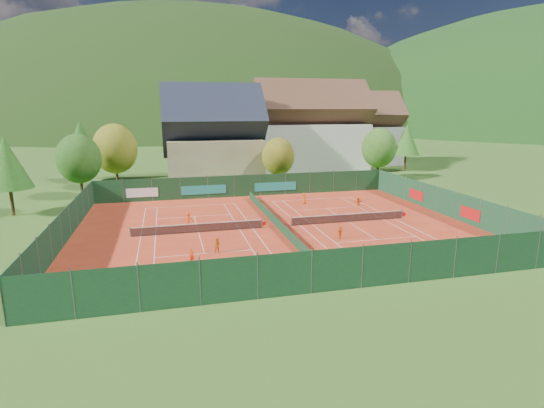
% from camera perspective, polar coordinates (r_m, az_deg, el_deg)
% --- Properties ---
extents(ground, '(600.00, 600.00, 0.00)m').
position_cam_1_polar(ground, '(43.88, 0.64, -3.14)').
color(ground, '#30591B').
rests_on(ground, ground).
extents(clay_pad, '(40.00, 32.00, 0.01)m').
position_cam_1_polar(clay_pad, '(43.87, 0.64, -3.11)').
color(clay_pad, '#B7331B').
rests_on(clay_pad, ground).
extents(court_markings_left, '(11.03, 23.83, 0.00)m').
position_cam_1_polar(court_markings_left, '(42.63, -9.85, -3.77)').
color(court_markings_left, white).
rests_on(court_markings_left, ground).
extents(court_markings_right, '(11.03, 23.83, 0.00)m').
position_cam_1_polar(court_markings_right, '(46.47, 10.23, -2.39)').
color(court_markings_right, white).
rests_on(court_markings_right, ground).
extents(tennis_net_left, '(13.30, 0.10, 1.02)m').
position_cam_1_polar(tennis_net_left, '(42.50, -9.66, -3.12)').
color(tennis_net_left, '#59595B').
rests_on(tennis_net_left, ground).
extents(tennis_net_right, '(13.30, 0.10, 1.02)m').
position_cam_1_polar(tennis_net_right, '(46.41, 10.43, -1.79)').
color(tennis_net_right, '#59595B').
rests_on(tennis_net_right, ground).
extents(court_divider, '(0.03, 28.80, 1.00)m').
position_cam_1_polar(court_divider, '(43.74, 0.64, -2.48)').
color(court_divider, '#13351D').
rests_on(court_divider, ground).
extents(fence_north, '(40.00, 0.10, 3.00)m').
position_cam_1_polar(fence_north, '(58.67, -3.76, 2.44)').
color(fence_north, '#14371B').
rests_on(fence_north, ground).
extents(fence_south, '(40.00, 0.04, 3.00)m').
position_cam_1_polar(fence_south, '(29.01, 8.77, -8.71)').
color(fence_south, '#13351C').
rests_on(fence_south, ground).
extents(fence_west, '(0.04, 32.00, 3.00)m').
position_cam_1_polar(fence_west, '(43.15, -26.03, -2.67)').
color(fence_west, '#13351F').
rests_on(fence_west, ground).
extents(fence_east, '(0.09, 32.00, 3.00)m').
position_cam_1_polar(fence_east, '(52.19, 22.38, 0.18)').
color(fence_east, '#163C22').
rests_on(fence_east, ground).
extents(chalet, '(16.20, 12.00, 16.00)m').
position_cam_1_polar(chalet, '(71.41, -7.90, 8.39)').
color(chalet, tan).
rests_on(chalet, ground).
extents(hotel_block_a, '(21.60, 11.00, 17.25)m').
position_cam_1_polar(hotel_block_a, '(81.43, 5.19, 9.54)').
color(hotel_block_a, silver).
rests_on(hotel_block_a, ground).
extents(hotel_block_b, '(17.28, 10.00, 15.50)m').
position_cam_1_polar(hotel_block_b, '(94.21, 11.73, 9.31)').
color(hotel_block_b, silver).
rests_on(hotel_block_b, ground).
extents(tree_west_front, '(5.72, 5.72, 8.69)m').
position_cam_1_polar(tree_west_front, '(62.19, -24.55, 5.55)').
color(tree_west_front, '#4B321B').
rests_on(tree_west_front, ground).
extents(tree_west_mid, '(6.44, 6.44, 9.78)m').
position_cam_1_polar(tree_west_mid, '(67.45, -20.36, 6.98)').
color(tree_west_mid, '#492E1A').
rests_on(tree_west_mid, ground).
extents(tree_west_back, '(5.60, 5.60, 10.00)m').
position_cam_1_polar(tree_west_back, '(76.14, -24.30, 7.74)').
color(tree_west_back, '#4A311A').
rests_on(tree_west_back, ground).
extents(tree_center, '(5.01, 5.01, 7.60)m').
position_cam_1_polar(tree_center, '(65.39, 0.85, 6.42)').
color(tree_center, '#472B19').
rests_on(tree_center, ground).
extents(tree_east_front, '(5.72, 5.72, 8.69)m').
position_cam_1_polar(tree_east_front, '(73.80, 14.19, 7.31)').
color(tree_east_front, '#4A2C1A').
rests_on(tree_east_front, ground).
extents(tree_east_mid, '(5.04, 5.04, 9.00)m').
position_cam_1_polar(tree_east_mid, '(85.63, 17.65, 8.27)').
color(tree_east_mid, '#452918').
rests_on(tree_east_mid, ground).
extents(tree_west_side, '(5.04, 5.04, 9.00)m').
position_cam_1_polar(tree_west_side, '(55.87, -32.10, 4.73)').
color(tree_west_side, '#4D2E1B').
rests_on(tree_west_side, ground).
extents(tree_east_back, '(7.15, 7.15, 10.86)m').
position_cam_1_polar(tree_east_back, '(88.89, 10.50, 9.25)').
color(tree_east_back, '#452818').
rests_on(tree_east_back, ground).
extents(mountain_backdrop, '(820.00, 530.00, 242.00)m').
position_cam_1_polar(mountain_backdrop, '(281.85, -5.81, 2.28)').
color(mountain_backdrop, black).
rests_on(mountain_backdrop, ground).
extents(ball_hopper, '(0.34, 0.34, 0.80)m').
position_cam_1_polar(ball_hopper, '(37.68, 22.11, -5.94)').
color(ball_hopper, slate).
rests_on(ball_hopper, ground).
extents(loose_ball_0, '(0.07, 0.07, 0.07)m').
position_cam_1_polar(loose_ball_0, '(38.64, -9.07, -5.47)').
color(loose_ball_0, '#CCD833').
rests_on(loose_ball_0, ground).
extents(loose_ball_1, '(0.07, 0.07, 0.07)m').
position_cam_1_polar(loose_ball_1, '(33.41, 9.97, -8.49)').
color(loose_ball_1, '#CCD833').
rests_on(loose_ball_1, ground).
extents(loose_ball_2, '(0.07, 0.07, 0.07)m').
position_cam_1_polar(loose_ball_2, '(48.81, 0.63, -1.41)').
color(loose_ball_2, '#CCD833').
rests_on(loose_ball_2, ground).
extents(player_left_near, '(0.50, 0.37, 1.26)m').
position_cam_1_polar(player_left_near, '(34.38, -10.75, -6.84)').
color(player_left_near, '#FF5116').
rests_on(player_left_near, ground).
extents(player_left_mid, '(0.72, 0.58, 1.38)m').
position_cam_1_polar(player_left_mid, '(36.25, -7.32, -5.56)').
color(player_left_mid, orange).
rests_on(player_left_mid, ground).
extents(player_left_far, '(1.06, 0.70, 1.55)m').
position_cam_1_polar(player_left_far, '(44.79, -11.18, -2.00)').
color(player_left_far, '#FF5616').
rests_on(player_left_far, ground).
extents(player_right_near, '(0.81, 0.64, 1.28)m').
position_cam_1_polar(player_right_near, '(40.27, 9.14, -3.81)').
color(player_right_near, orange).
rests_on(player_right_near, ground).
extents(player_right_far_a, '(0.79, 0.62, 1.40)m').
position_cam_1_polar(player_right_far_a, '(54.38, 4.31, 0.77)').
color(player_right_far_a, orange).
rests_on(player_right_far_a, ground).
extents(player_right_far_b, '(1.16, 0.43, 1.23)m').
position_cam_1_polar(player_right_far_b, '(53.49, 11.53, 0.24)').
color(player_right_far_b, '#EB4B14').
rests_on(player_right_far_b, ground).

